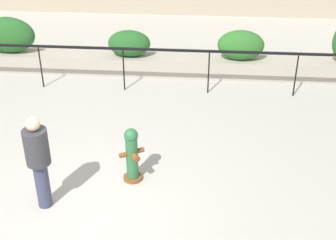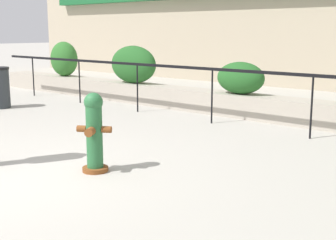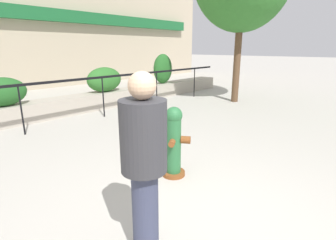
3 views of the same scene
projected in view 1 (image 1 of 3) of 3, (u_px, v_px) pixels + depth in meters
The scene contains 8 objects.
ground_plane at pixel (77, 216), 7.84m from camera, with size 120.00×120.00×0.00m, color #B2ADA3.
planter_wall_low at pixel (131, 64), 12.92m from camera, with size 18.00×0.70×0.50m, color #ADA393.
fence_railing_segment at pixel (123, 53), 11.59m from camera, with size 15.00×0.05×1.15m.
hedge_bush_1 at pixel (8, 35), 12.79m from camera, with size 1.52×0.69×1.00m, color #235B23.
hedge_bush_2 at pixel (129, 43), 12.62m from camera, with size 1.15×0.70×0.71m, color #235B23.
hedge_bush_3 at pixel (241, 45), 12.39m from camera, with size 1.24×0.70×0.80m, color #2D6B28.
fire_hydrant at pixel (132, 154), 8.47m from camera, with size 0.49×0.49×1.08m.
pedestrian at pixel (38, 157), 7.61m from camera, with size 0.46×0.46×1.73m.
Camera 1 is at (2.01, -5.88, 5.27)m, focal length 50.00 mm.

